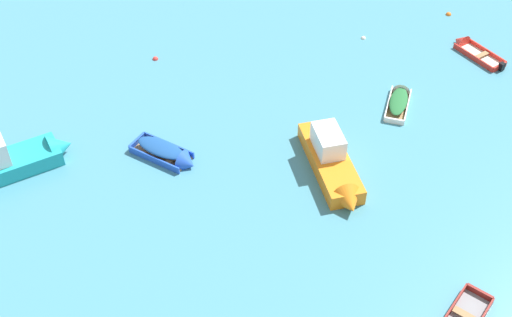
% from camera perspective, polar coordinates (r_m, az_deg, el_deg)
% --- Properties ---
extents(motor_launch_turquoise_cluster_outer, '(6.19, 3.78, 2.37)m').
position_cam_1_polar(motor_launch_turquoise_cluster_outer, '(33.78, -20.12, -0.15)').
color(motor_launch_turquoise_cluster_outer, teal).
rests_on(motor_launch_turquoise_cluster_outer, ground_plane).
extents(rowboat_red_foreground_center, '(2.53, 3.52, 1.05)m').
position_cam_1_polar(rowboat_red_foreground_center, '(41.76, 17.47, 8.94)').
color(rowboat_red_foreground_center, beige).
rests_on(rowboat_red_foreground_center, ground_plane).
extents(rowboat_white_midfield_left, '(2.19, 3.30, 0.97)m').
position_cam_1_polar(rowboat_white_midfield_left, '(36.75, 12.03, 5.05)').
color(rowboat_white_midfield_left, '#99754C').
rests_on(rowboat_white_midfield_left, ground_plane).
extents(rowboat_blue_center, '(3.46, 3.05, 1.17)m').
position_cam_1_polar(rowboat_blue_center, '(32.78, -7.20, 0.29)').
color(rowboat_blue_center, '#99754C').
rests_on(rowboat_blue_center, ground_plane).
extents(motor_launch_orange_far_right, '(2.29, 6.02, 2.10)m').
position_cam_1_polar(motor_launch_orange_far_right, '(31.81, 6.52, -0.51)').
color(motor_launch_orange_far_right, orange).
rests_on(motor_launch_orange_far_right, ground_plane).
extents(mooring_buoy_trailing, '(0.33, 0.33, 0.33)m').
position_cam_1_polar(mooring_buoy_trailing, '(39.59, -8.49, 8.29)').
color(mooring_buoy_trailing, red).
rests_on(mooring_buoy_trailing, ground_plane).
extents(mooring_buoy_between_boats_left, '(0.34, 0.34, 0.34)m').
position_cam_1_polar(mooring_buoy_between_boats_left, '(44.79, 15.94, 11.59)').
color(mooring_buoy_between_boats_left, orange).
rests_on(mooring_buoy_between_boats_left, ground_plane).
extents(mooring_buoy_between_boats_right, '(0.29, 0.29, 0.29)m').
position_cam_1_polar(mooring_buoy_between_boats_right, '(41.42, 9.04, 9.98)').
color(mooring_buoy_between_boats_right, silver).
rests_on(mooring_buoy_between_boats_right, ground_plane).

